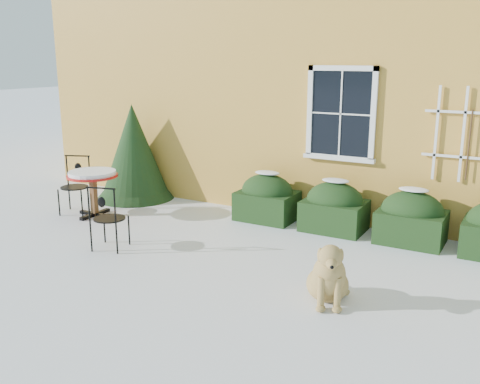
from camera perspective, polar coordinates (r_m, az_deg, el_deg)
The scene contains 8 objects.
ground at distance 7.73m, azimuth -3.68°, elevation -8.08°, with size 80.00×80.00×0.00m, color white.
house at distance 13.56m, azimuth 12.98°, elevation 15.07°, with size 12.40×8.40×6.40m.
hedge_row at distance 9.18m, azimuth 13.86°, elevation -2.19°, with size 4.95×0.80×0.91m.
evergreen_shrub at distance 11.50m, azimuth -11.23°, elevation 3.27°, with size 1.64×1.64×1.99m.
bistro_table at distance 10.34m, azimuth -15.45°, elevation 1.38°, with size 0.94×0.94×0.87m.
patio_chair_near at distance 8.53m, azimuth -13.91°, elevation -2.63°, with size 0.57×0.56×1.04m.
patio_chair_far at distance 10.73m, azimuth -17.16°, elevation 0.74°, with size 0.63×0.63×1.09m.
dog at distance 6.64m, azimuth 9.43°, elevation -8.98°, with size 0.71×0.92×0.83m.
Camera 1 is at (3.93, -5.98, 2.92)m, focal length 40.00 mm.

